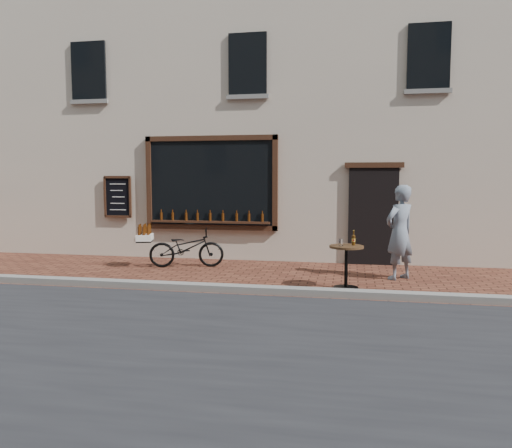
# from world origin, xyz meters

# --- Properties ---
(ground) EXTENTS (90.00, 90.00, 0.00)m
(ground) POSITION_xyz_m (0.00, 0.00, 0.00)
(ground) COLOR #4D2518
(ground) RESTS_ON ground
(kerb) EXTENTS (90.00, 0.25, 0.12)m
(kerb) POSITION_xyz_m (0.00, 0.20, 0.06)
(kerb) COLOR slate
(kerb) RESTS_ON ground
(shop_building) EXTENTS (28.00, 6.20, 10.00)m
(shop_building) POSITION_xyz_m (0.00, 6.50, 5.00)
(shop_building) COLOR #BEAB95
(shop_building) RESTS_ON ground
(cargo_bicycle) EXTENTS (1.96, 1.00, 0.92)m
(cargo_bicycle) POSITION_xyz_m (-2.19, 2.34, 0.44)
(cargo_bicycle) COLOR black
(cargo_bicycle) RESTS_ON ground
(bistro_table) EXTENTS (0.61, 0.61, 1.04)m
(bistro_table) POSITION_xyz_m (1.34, 0.83, 0.56)
(bistro_table) COLOR black
(bistro_table) RESTS_ON ground
(pedestrian) EXTENTS (0.79, 0.78, 1.84)m
(pedestrian) POSITION_xyz_m (2.35, 1.89, 0.92)
(pedestrian) COLOR slate
(pedestrian) RESTS_ON ground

